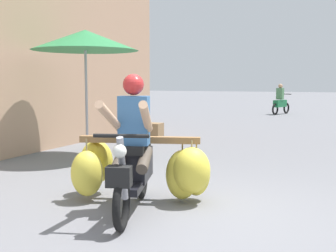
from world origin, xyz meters
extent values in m
plane|color=slate|center=(0.00, 0.00, 0.00)|extent=(120.00, 120.00, 0.00)
torus|color=black|center=(-0.50, -0.61, 0.28)|extent=(0.24, 0.56, 0.56)
torus|color=black|center=(-0.86, 0.53, 0.28)|extent=(0.24, 0.56, 0.56)
cube|color=black|center=(-0.65, -0.14, 0.32)|extent=(0.40, 0.61, 0.08)
cube|color=black|center=(-0.77, 0.25, 0.50)|extent=(0.46, 0.69, 0.36)
cube|color=black|center=(-0.75, 0.17, 0.72)|extent=(0.43, 0.65, 0.10)
cylinder|color=gray|center=(-0.52, -0.56, 0.62)|extent=(0.15, 0.29, 0.69)
cylinder|color=black|center=(-0.51, -0.59, 0.96)|extent=(0.55, 0.21, 0.04)
sphere|color=silver|center=(-0.48, -0.67, 0.82)|extent=(0.14, 0.14, 0.14)
cube|color=black|center=(-0.47, -0.71, 0.58)|extent=(0.28, 0.22, 0.20)
cube|color=black|center=(-0.50, -0.61, 0.58)|extent=(0.18, 0.30, 0.04)
cube|color=olive|center=(-0.81, 0.39, 0.78)|extent=(1.46, 0.55, 0.08)
cube|color=olive|center=(-0.87, 0.56, 0.75)|extent=(1.31, 0.48, 0.06)
ellipsoid|color=gold|center=(-1.50, 0.47, 0.44)|extent=(0.57, 0.55, 0.57)
cylinder|color=#998459|center=(-1.50, 0.47, 0.74)|extent=(0.02, 0.02, 0.10)
ellipsoid|color=yellow|center=(-0.32, 0.57, 0.35)|extent=(0.55, 0.53, 0.61)
cylinder|color=#998459|center=(-0.32, 0.57, 0.71)|extent=(0.02, 0.02, 0.16)
ellipsoid|color=yellow|center=(-0.17, 0.51, 0.43)|extent=(0.60, 0.58, 0.56)
cylinder|color=#998459|center=(-0.17, 0.51, 0.73)|extent=(0.02, 0.02, 0.11)
ellipsoid|color=yellow|center=(-1.41, 0.12, 0.36)|extent=(0.49, 0.47, 0.57)
cylinder|color=#998459|center=(-1.41, 0.12, 0.70)|extent=(0.02, 0.02, 0.18)
ellipsoid|color=yellow|center=(-0.18, 0.69, 0.36)|extent=(0.44, 0.42, 0.58)
cylinder|color=#998459|center=(-0.18, 0.69, 0.70)|extent=(0.02, 0.02, 0.17)
cube|color=#386699|center=(-0.71, 0.05, 1.05)|extent=(0.39, 0.31, 0.56)
sphere|color=#B22626|center=(-0.70, 0.04, 1.46)|extent=(0.24, 0.24, 0.24)
cylinder|color=tan|center=(-0.42, -0.21, 1.11)|extent=(0.35, 0.70, 0.39)
cylinder|color=tan|center=(-0.79, -0.33, 1.11)|extent=(0.25, 0.72, 0.39)
cylinder|color=#4C4238|center=(-0.54, -0.02, 0.62)|extent=(0.26, 0.46, 0.27)
cylinder|color=#4C4238|center=(-0.81, -0.10, 0.62)|extent=(0.26, 0.46, 0.27)
torus|color=black|center=(-1.20, 16.08, 0.26)|extent=(0.24, 0.52, 0.52)
torus|color=black|center=(-1.54, 15.04, 0.26)|extent=(0.24, 0.52, 0.52)
cube|color=#196638|center=(-1.40, 15.46, 0.50)|extent=(0.51, 0.93, 0.32)
cylinder|color=black|center=(-1.21, 16.03, 0.92)|extent=(0.49, 0.19, 0.04)
cube|color=#4C7F51|center=(-1.41, 15.45, 0.95)|extent=(0.35, 0.28, 0.52)
sphere|color=tan|center=(-1.40, 15.46, 1.30)|extent=(0.20, 0.20, 0.20)
cylinder|color=#99999E|center=(-3.15, 2.64, 1.09)|extent=(0.05, 0.05, 2.19)
cone|color=#2D8447|center=(-3.15, 2.64, 2.29)|extent=(2.04, 2.04, 0.39)
cube|color=olive|center=(-3.44, 6.17, 0.18)|extent=(0.56, 0.40, 0.36)
camera|label=1|loc=(1.55, -4.15, 1.49)|focal=44.66mm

